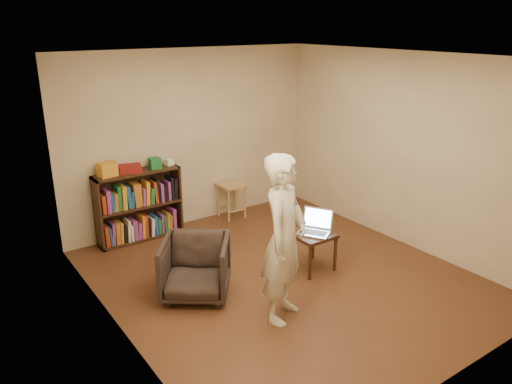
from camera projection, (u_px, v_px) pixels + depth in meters
floor at (283, 278)px, 6.05m from camera, size 4.50×4.50×0.00m
ceiling at (288, 57)px, 5.20m from camera, size 4.50×4.50×0.00m
wall_back at (191, 139)px, 7.37m from camera, size 4.00×0.00×4.00m
wall_left at (113, 213)px, 4.54m from camera, size 0.00×4.50×4.50m
wall_right at (402, 150)px, 6.71m from camera, size 0.00×4.50×4.50m
bookshelf at (139, 209)px, 7.01m from camera, size 1.20×0.30×1.00m
box_yellow at (107, 169)px, 6.57m from camera, size 0.25×0.20×0.19m
red_cloth at (130, 169)px, 6.77m from camera, size 0.34×0.28×0.10m
box_green at (155, 163)px, 6.93m from camera, size 0.16×0.16×0.15m
box_white at (169, 162)px, 7.10m from camera, size 0.12×0.12×0.09m
stool at (232, 190)px, 7.78m from camera, size 0.38×0.38×0.55m
armchair at (195, 268)px, 5.57m from camera, size 1.03×1.03×0.68m
side_table at (312, 239)px, 6.15m from camera, size 0.47×0.47×0.48m
laptop at (315, 227)px, 6.13m from camera, size 0.49×0.50×0.28m
person at (284, 239)px, 4.99m from camera, size 0.77×0.70×1.77m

